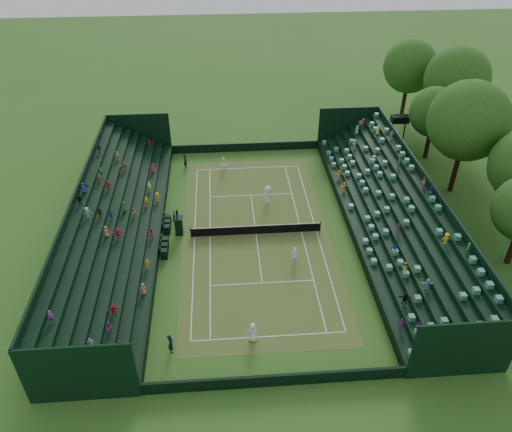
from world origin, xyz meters
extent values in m
plane|color=#2F5C1D|center=(0.00, 0.00, 0.00)|extent=(160.00, 160.00, 0.00)
cube|color=#356A23|center=(0.00, 0.00, 0.01)|extent=(12.97, 26.77, 0.01)
cube|color=black|center=(0.00, 15.88, 0.50)|extent=(17.17, 0.20, 1.00)
cube|color=black|center=(0.00, -15.88, 0.50)|extent=(17.17, 0.20, 1.00)
cube|color=black|center=(8.48, 0.00, 0.50)|extent=(0.20, 31.77, 1.00)
cube|color=black|center=(-8.48, 0.00, 0.50)|extent=(0.20, 31.77, 1.00)
cube|color=black|center=(8.98, 0.00, 0.50)|extent=(0.80, 32.00, 1.00)
cube|color=black|center=(9.79, 0.00, 0.72)|extent=(0.80, 32.00, 1.45)
cube|color=black|center=(10.58, 0.00, 0.95)|extent=(0.80, 32.00, 1.90)
cube|color=black|center=(11.38, 0.00, 1.18)|extent=(0.80, 32.00, 2.35)
cube|color=black|center=(12.18, 0.00, 1.40)|extent=(0.80, 32.00, 2.80)
cube|color=black|center=(12.98, 0.00, 1.62)|extent=(0.80, 32.00, 3.25)
cube|color=black|center=(13.79, 0.00, 1.85)|extent=(0.80, 32.00, 3.70)
cube|color=black|center=(14.59, 0.00, 2.08)|extent=(0.80, 32.00, 4.15)
cube|color=black|center=(15.08, 0.00, 2.45)|extent=(0.20, 32.00, 4.90)
cube|color=black|center=(-8.98, 0.00, 0.50)|extent=(0.80, 32.00, 1.00)
cube|color=black|center=(-9.79, 0.00, 0.72)|extent=(0.80, 32.00, 1.45)
cube|color=black|center=(-10.58, 0.00, 0.95)|extent=(0.80, 32.00, 1.90)
cube|color=black|center=(-11.38, 0.00, 1.18)|extent=(0.80, 32.00, 2.35)
cube|color=black|center=(-12.18, 0.00, 1.40)|extent=(0.80, 32.00, 2.80)
cube|color=black|center=(-12.98, 0.00, 1.62)|extent=(0.80, 32.00, 3.25)
cube|color=black|center=(-13.79, 0.00, 1.85)|extent=(0.80, 32.00, 3.70)
cube|color=black|center=(-14.59, 0.00, 2.08)|extent=(0.80, 32.00, 4.15)
cube|color=black|center=(-15.08, 0.00, 2.45)|extent=(0.20, 32.00, 4.90)
cylinder|color=black|center=(-5.79, 0.00, 0.53)|extent=(0.10, 0.10, 1.06)
cylinder|color=black|center=(5.79, 0.00, 0.53)|extent=(0.10, 0.10, 1.06)
cube|color=black|center=(0.00, 0.00, 0.46)|extent=(11.57, 0.02, 0.86)
cube|color=white|center=(0.00, 0.00, 0.93)|extent=(11.57, 0.04, 0.07)
cylinder|color=black|center=(17.00, 16.00, 1.50)|extent=(0.16, 0.16, 3.00)
cylinder|color=black|center=(18.50, 16.00, 1.50)|extent=(0.16, 0.16, 3.00)
cube|color=black|center=(17.75, 16.00, 3.30)|extent=(2.00, 1.00, 0.80)
cylinder|color=black|center=(20.59, -5.45, 1.45)|extent=(0.50, 0.50, 2.90)
cylinder|color=black|center=(22.76, -0.88, 1.74)|extent=(0.50, 0.50, 3.49)
cylinder|color=black|center=(20.23, 5.77, 2.06)|extent=(0.50, 0.50, 4.13)
sphere|color=#1C4F16|center=(20.23, 5.77, 7.67)|extent=(7.55, 7.55, 7.55)
cylinder|color=black|center=(20.15, 12.77, 1.48)|extent=(0.50, 0.50, 2.95)
sphere|color=#1C4F16|center=(20.15, 12.77, 5.49)|extent=(5.40, 5.40, 5.40)
cylinder|color=black|center=(23.98, 17.21, 1.99)|extent=(0.50, 0.50, 3.98)
sphere|color=#1C4F16|center=(23.98, 17.21, 7.39)|extent=(7.27, 7.27, 7.27)
cylinder|color=black|center=(20.97, 23.88, 1.79)|extent=(0.50, 0.50, 3.59)
sphere|color=#1C4F16|center=(20.97, 23.88, 6.66)|extent=(6.56, 6.56, 6.56)
cube|color=black|center=(-6.84, 0.60, 0.83)|extent=(0.65, 0.65, 1.67)
cube|color=black|center=(-6.84, 0.60, 1.71)|extent=(0.83, 0.83, 0.09)
cube|color=black|center=(-7.17, 0.60, 2.04)|extent=(0.07, 0.83, 0.65)
imported|color=black|center=(-6.84, 0.60, 2.19)|extent=(0.42, 0.49, 0.86)
cube|color=black|center=(-7.94, -2.69, 0.43)|extent=(0.54, 0.54, 0.86)
cube|color=black|center=(-8.21, -2.69, 0.97)|extent=(0.06, 0.54, 0.54)
cube|color=black|center=(-7.94, -1.89, 0.43)|extent=(0.54, 0.54, 0.86)
cube|color=black|center=(-8.21, -1.89, 0.97)|extent=(0.06, 0.54, 0.54)
cube|color=black|center=(-7.94, -1.09, 0.43)|extent=(0.54, 0.54, 0.86)
cube|color=black|center=(-8.21, -1.09, 0.97)|extent=(0.06, 0.54, 0.54)
cube|color=black|center=(-7.94, 0.71, 0.43)|extent=(0.54, 0.54, 0.86)
cube|color=black|center=(-8.21, 0.71, 0.97)|extent=(0.06, 0.54, 0.54)
cube|color=black|center=(-7.94, 1.51, 0.43)|extent=(0.54, 0.54, 0.86)
cube|color=black|center=(-8.21, 1.51, 0.97)|extent=(0.06, 0.54, 0.54)
cube|color=black|center=(-7.94, 2.31, 0.43)|extent=(0.54, 0.54, 0.86)
cube|color=black|center=(-8.21, 2.31, 0.97)|extent=(0.06, 0.54, 0.54)
imported|color=white|center=(-1.15, -12.10, 0.79)|extent=(0.79, 0.53, 1.58)
imported|color=silver|center=(2.82, -4.17, 0.82)|extent=(0.71, 0.61, 1.64)
imported|color=white|center=(-2.56, 11.38, 0.82)|extent=(0.86, 0.70, 1.64)
imported|color=white|center=(1.54, 5.05, 0.93)|extent=(1.35, 1.32, 1.85)
imported|color=black|center=(-6.71, 12.47, 0.81)|extent=(0.51, 0.66, 1.62)
imported|color=black|center=(-6.74, -12.63, 0.79)|extent=(0.40, 0.59, 1.57)
camera|label=1|loc=(-2.73, -35.40, 27.21)|focal=35.00mm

